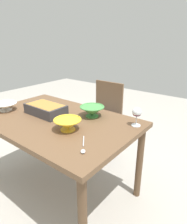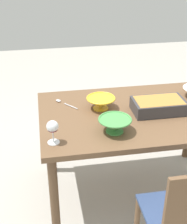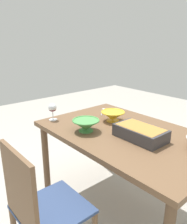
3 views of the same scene
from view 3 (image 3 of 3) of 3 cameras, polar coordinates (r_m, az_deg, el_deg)
ground_plane at (r=2.22m, az=7.33°, el=-22.95°), size 8.00×8.00×0.00m
dining_table at (r=1.85m, az=8.14°, el=-7.26°), size 1.40×0.89×0.74m
chair at (r=1.48m, az=-13.16°, el=-22.47°), size 0.40×0.40×0.91m
wine_glass at (r=2.06m, az=-10.20°, el=0.80°), size 0.07×0.07×0.15m
casserole_dish at (r=1.70m, az=11.62°, el=-4.96°), size 0.37×0.21×0.09m
mixing_bowl at (r=2.03m, az=4.85°, el=-0.89°), size 0.21×0.21×0.09m
small_bowl at (r=1.80m, az=-1.91°, el=-3.20°), size 0.22×0.22×0.10m
serving_spoon at (r=2.31m, az=2.41°, el=0.42°), size 0.16×0.18×0.01m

